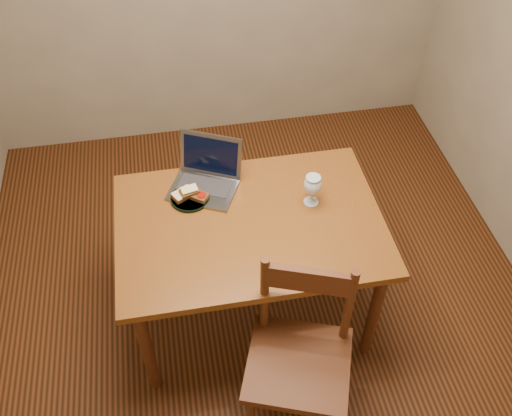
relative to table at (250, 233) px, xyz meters
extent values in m
cube|color=black|center=(0.04, 0.11, -0.66)|extent=(3.20, 3.20, 0.02)
cube|color=#52240D|center=(0.00, 0.00, 0.07)|extent=(1.30, 0.90, 0.04)
cylinder|color=#421B0D|center=(-0.57, -0.37, -0.30)|extent=(0.06, 0.06, 0.70)
cylinder|color=#421B0D|center=(0.57, -0.37, -0.30)|extent=(0.06, 0.06, 0.70)
cylinder|color=#421B0D|center=(-0.57, 0.37, -0.30)|extent=(0.06, 0.06, 0.70)
cylinder|color=#421B0D|center=(0.57, 0.37, -0.30)|extent=(0.06, 0.06, 0.70)
cube|color=#421B0D|center=(0.11, -0.64, -0.19)|extent=(0.58, 0.56, 0.04)
cube|color=#421B0D|center=(0.17, -0.48, 0.21)|extent=(0.36, 0.16, 0.13)
cylinder|color=black|center=(-0.27, 0.21, 0.09)|extent=(0.20, 0.20, 0.02)
cube|color=slate|center=(-0.20, 0.25, 0.09)|extent=(0.39, 0.35, 0.01)
cube|color=slate|center=(-0.14, 0.39, 0.21)|extent=(0.33, 0.20, 0.22)
cube|color=black|center=(-0.14, 0.39, 0.21)|extent=(0.28, 0.17, 0.18)
camera|label=1|loc=(-0.30, -1.84, 2.14)|focal=40.00mm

